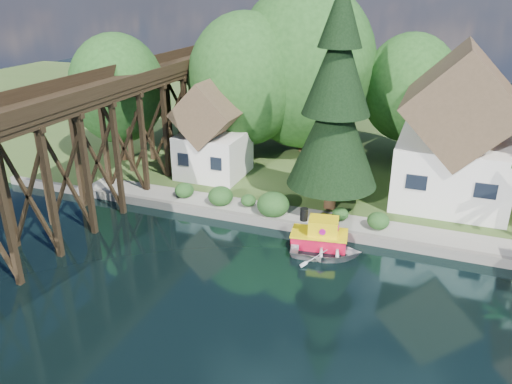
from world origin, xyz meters
The scene contains 12 objects.
ground centered at (0.00, 0.00, 0.00)m, with size 140.00×140.00×0.00m, color black.
bank centered at (0.00, 34.00, 0.25)m, with size 140.00×52.00×0.50m, color #375421.
seawall centered at (4.00, 8.00, 0.31)m, with size 60.00×0.40×0.62m, color slate.
promenade centered at (6.00, 9.30, 0.53)m, with size 50.00×2.60×0.06m, color gray.
trestle_bridge centered at (-16.00, 5.17, 5.35)m, with size 4.12×44.18×9.30m.
house_left centered at (7.00, 16.00, 5.14)m, with size 7.64×8.64×11.02m.
shed centered at (-11.00, 14.50, 3.83)m, with size 5.09×5.40×7.85m.
bg_trees centered at (1.00, 21.25, 7.29)m, with size 49.90×13.30×10.57m.
shrubs centered at (-4.60, 9.26, 1.23)m, with size 15.76×2.47×1.70m.
conifer centered at (-0.62, 11.37, 7.75)m, with size 6.12×6.12×15.06m.
tugboat centered at (-0.13, 6.68, 0.75)m, with size 3.67×2.38×2.49m.
boat_white_a centered at (0.52, 5.50, 0.44)m, with size 3.02×4.23×0.88m, color silver.
Camera 1 is at (5.82, -20.17, 15.15)m, focal length 35.00 mm.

